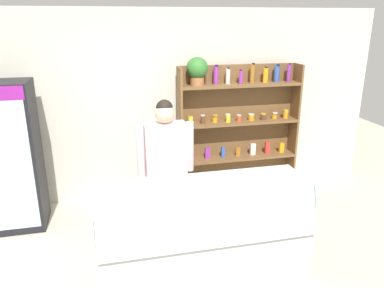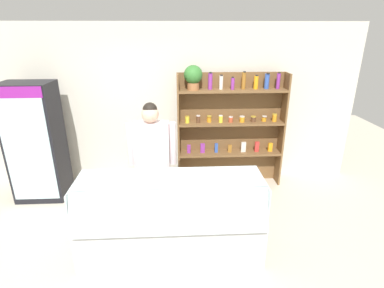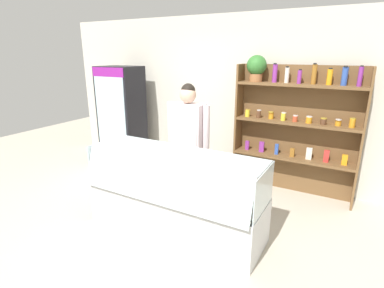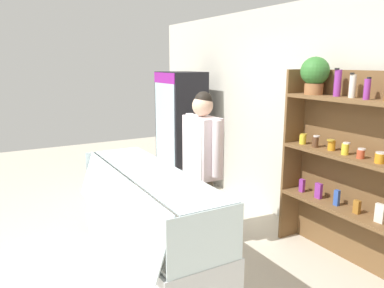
{
  "view_description": "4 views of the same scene",
  "coord_description": "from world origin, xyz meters",
  "px_view_note": "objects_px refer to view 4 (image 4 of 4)",
  "views": [
    {
      "loc": [
        -0.68,
        -3.21,
        2.55
      ],
      "look_at": [
        0.23,
        0.64,
        1.22
      ],
      "focal_mm": 35.0,
      "sensor_mm": 36.0,
      "label": 1
    },
    {
      "loc": [
        0.29,
        -2.99,
        2.59
      ],
      "look_at": [
        0.48,
        0.6,
        1.2
      ],
      "focal_mm": 28.0,
      "sensor_mm": 36.0,
      "label": 2
    },
    {
      "loc": [
        1.97,
        -2.7,
        2.1
      ],
      "look_at": [
        0.08,
        0.64,
        0.93
      ],
      "focal_mm": 28.0,
      "sensor_mm": 36.0,
      "label": 3
    },
    {
      "loc": [
        3.33,
        -1.26,
        2.01
      ],
      "look_at": [
        0.27,
        0.46,
        1.24
      ],
      "focal_mm": 35.0,
      "sensor_mm": 36.0,
      "label": 4
    }
  ],
  "objects_px": {
    "drinks_fridge": "(181,131)",
    "deli_display_case": "(149,240)",
    "shelving_unit": "(358,152)",
    "shop_clerk": "(202,155)"
  },
  "relations": [
    {
      "from": "drinks_fridge",
      "to": "deli_display_case",
      "type": "relative_size",
      "value": 0.87
    },
    {
      "from": "shelving_unit",
      "to": "shop_clerk",
      "type": "distance_m",
      "value": 1.56
    },
    {
      "from": "deli_display_case",
      "to": "shop_clerk",
      "type": "bearing_deg",
      "value": 108.2
    },
    {
      "from": "deli_display_case",
      "to": "shop_clerk",
      "type": "xyz_separation_m",
      "value": [
        -0.25,
        0.75,
        0.71
      ]
    },
    {
      "from": "shop_clerk",
      "to": "deli_display_case",
      "type": "bearing_deg",
      "value": -71.8
    },
    {
      "from": "drinks_fridge",
      "to": "shelving_unit",
      "type": "height_order",
      "value": "shelving_unit"
    },
    {
      "from": "shelving_unit",
      "to": "deli_display_case",
      "type": "relative_size",
      "value": 0.96
    },
    {
      "from": "shelving_unit",
      "to": "drinks_fridge",
      "type": "bearing_deg",
      "value": -174.13
    },
    {
      "from": "drinks_fridge",
      "to": "shelving_unit",
      "type": "xyz_separation_m",
      "value": [
        3.01,
        0.31,
        0.24
      ]
    },
    {
      "from": "shop_clerk",
      "to": "drinks_fridge",
      "type": "bearing_deg",
      "value": 158.89
    }
  ]
}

